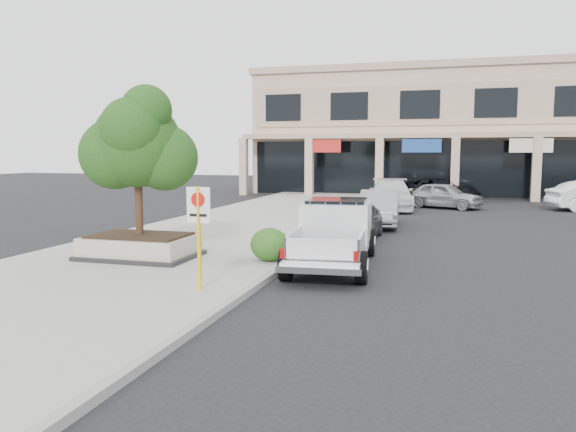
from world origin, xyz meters
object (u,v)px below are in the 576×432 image
object	(u,v)px
pickup_truck	(333,234)
curb_car_b	(379,208)
no_parking_sign	(199,224)
curb_car_d	(393,193)
curb_car_c	(391,194)
curb_car_a	(357,221)
lot_car_a	(444,195)
lot_car_d	(438,190)
planter	(140,246)
planter_tree	(144,144)

from	to	relation	value
pickup_truck	curb_car_b	bearing A→B (deg)	84.06
no_parking_sign	curb_car_d	size ratio (longest dim) A/B	0.44
pickup_truck	curb_car_c	distance (m)	16.36
curb_car_b	curb_car_d	xyz separation A→B (m)	(-0.38, 10.01, -0.04)
curb_car_d	curb_car_a	bearing A→B (deg)	-90.47
no_parking_sign	lot_car_a	xyz separation A→B (m)	(4.87, 21.87, -0.89)
no_parking_sign	curb_car_c	distance (m)	20.56
pickup_truck	lot_car_d	size ratio (longest dim) A/B	1.09
lot_car_d	no_parking_sign	bearing A→B (deg)	-169.03
curb_car_b	curb_car_c	bearing A→B (deg)	87.69
curb_car_b	curb_car_d	world-z (taller)	curb_car_b
curb_car_d	lot_car_a	distance (m)	3.24
planter	curb_car_a	world-z (taller)	curb_car_a
no_parking_sign	lot_car_d	distance (m)	26.87
planter_tree	pickup_truck	distance (m)	5.95
curb_car_b	lot_car_d	world-z (taller)	curb_car_b
curb_car_c	curb_car_d	xyz separation A→B (m)	(-0.12, 2.77, -0.11)
planter	curb_car_b	bearing A→B (deg)	60.75
lot_car_a	pickup_truck	bearing A→B (deg)	-166.92
lot_car_a	lot_car_d	bearing A→B (deg)	26.62
pickup_truck	curb_car_c	xyz separation A→B (m)	(-0.09, 16.36, -0.07)
curb_car_b	curb_car_c	size ratio (longest dim) A/B	0.81
curb_car_b	curb_car_c	distance (m)	7.25
planter_tree	no_parking_sign	world-z (taller)	planter_tree
curb_car_c	curb_car_d	distance (m)	2.77
planter	curb_car_d	world-z (taller)	curb_car_d
planter_tree	curb_car_b	bearing A→B (deg)	60.96
curb_car_a	planter_tree	bearing A→B (deg)	-131.81
planter	lot_car_a	distance (m)	20.48
planter_tree	lot_car_d	xyz separation A→B (m)	(7.69, 23.22, -2.67)
curb_car_c	curb_car_a	bearing A→B (deg)	-97.33
curb_car_c	lot_car_d	world-z (taller)	curb_car_c
planter_tree	curb_car_c	xyz separation A→B (m)	(5.25, 17.17, -2.58)
curb_car_a	pickup_truck	bearing A→B (deg)	-89.01
lot_car_a	curb_car_a	bearing A→B (deg)	-170.98
planter_tree	curb_car_c	distance (m)	18.14
curb_car_b	curb_car_c	xyz separation A→B (m)	(-0.26, 7.25, 0.07)
planter	planter_tree	xyz separation A→B (m)	(0.13, 0.15, 2.94)
planter	planter_tree	world-z (taller)	planter_tree
planter	lot_car_d	world-z (taller)	lot_car_d
curb_car_b	lot_car_a	xyz separation A→B (m)	(2.57, 8.68, -0.03)
pickup_truck	curb_car_a	world-z (taller)	pickup_truck
curb_car_d	lot_car_a	bearing A→B (deg)	-25.11
planter	curb_car_d	distance (m)	20.78
lot_car_a	curb_car_b	bearing A→B (deg)	-174.65
planter	lot_car_a	world-z (taller)	lot_car_a
curb_car_a	no_parking_sign	bearing A→B (deg)	-102.81
planter_tree	lot_car_d	bearing A→B (deg)	71.67
planter	curb_car_a	bearing A→B (deg)	48.78
lot_car_a	lot_car_d	xyz separation A→B (m)	(-0.39, 4.61, 0.00)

